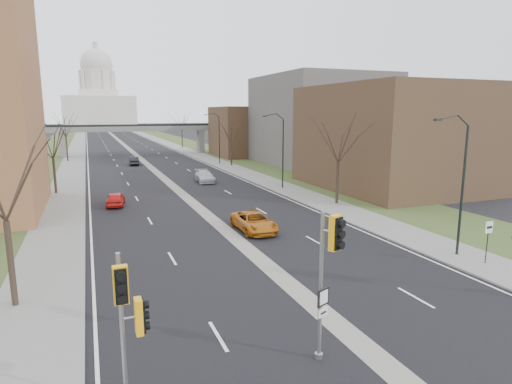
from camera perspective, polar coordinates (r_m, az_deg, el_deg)
ground at (r=18.56m, az=12.65°, el=-18.36°), size 700.00×700.00×0.00m
road_surface at (r=163.83m, az=-18.26°, el=6.94°), size 20.00×600.00×0.01m
median_strip at (r=163.83m, az=-18.26°, el=6.94°), size 1.20×600.00×0.02m
sidewalk_right at (r=164.95m, az=-14.07°, el=7.19°), size 4.00×600.00×0.12m
sidewalk_left at (r=163.58m, az=-22.48°, el=6.68°), size 4.00×600.00×0.12m
grass_verge_right at (r=165.83m, az=-12.00°, el=7.29°), size 8.00×600.00×0.10m
grass_verge_left at (r=163.79m, az=-24.59°, el=6.53°), size 8.00×600.00×0.10m
commercial_block_near at (r=53.19m, az=17.60°, el=6.96°), size 16.00×20.00×12.00m
commercial_block_mid at (r=75.27m, az=8.46°, el=9.40°), size 18.00×22.00×15.00m
commercial_block_far at (r=89.11m, az=-0.80°, el=8.07°), size 14.00×14.00×10.00m
pedestrian_bridge at (r=93.88m, az=-15.83°, el=7.71°), size 34.00×3.00×6.45m
capitol at (r=333.59m, az=-20.24°, el=11.61°), size 48.00×42.00×55.75m
streetlight_near at (r=28.13m, az=25.14°, el=5.61°), size 2.61×0.20×8.70m
streetlight_mid at (r=49.72m, az=2.79°, el=8.32°), size 2.61×0.20×8.70m
streetlight_far at (r=74.19m, az=-5.56°, el=9.02°), size 2.61×0.20×8.70m
tree_left_a at (r=21.74m, az=-30.95°, el=3.09°), size 7.20×7.20×9.40m
tree_left_b at (r=51.52m, az=-25.62°, el=6.57°), size 6.75×6.75×8.81m
tree_left_c at (r=85.42m, az=-24.14°, el=8.42°), size 7.65×7.65×9.99m
tree_right_a at (r=41.87m, az=10.99°, el=7.28°), size 7.20×7.20×9.40m
tree_right_b at (r=71.95m, az=-3.33°, el=8.11°), size 6.30×6.30×8.22m
tree_right_c at (r=110.62m, az=-9.89°, el=9.46°), size 7.65×7.65×9.99m
signal_pole_left at (r=13.25m, az=-16.64°, el=-15.03°), size 0.87×0.89×5.00m
signal_pole_median at (r=15.17m, az=9.68°, el=-9.00°), size 0.80×0.92×5.53m
speed_limit_sign at (r=28.55m, az=28.53°, el=-5.00°), size 0.55×0.06×2.54m
car_left_near at (r=43.42m, az=-18.21°, el=-0.87°), size 2.15×4.20×1.37m
car_left_far at (r=76.38m, az=-15.98°, el=4.01°), size 1.64×4.34×1.42m
car_right_near at (r=32.55m, az=-0.26°, el=-3.98°), size 2.42×5.20×1.44m
car_right_mid at (r=55.77m, az=-6.86°, el=2.08°), size 2.34×5.16×1.47m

